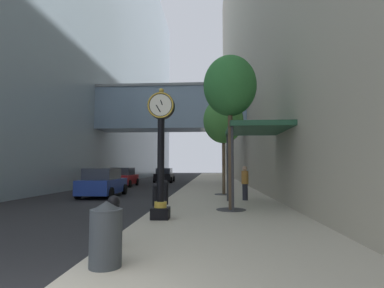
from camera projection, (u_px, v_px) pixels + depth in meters
name	position (u px, v px, depth m)	size (l,w,h in m)	color
ground_plane	(189.00, 184.00, 30.12)	(110.00, 110.00, 0.00)	#262628
sidewalk_right	(215.00, 182.00, 32.94)	(5.33, 80.00, 0.14)	#BCB29E
building_block_left	(85.00, 29.00, 35.21)	(22.76, 80.00, 36.00)	#93A8B7
street_clock	(161.00, 146.00, 9.35)	(0.84, 0.55, 4.10)	black
bollard_nearest	(113.00, 220.00, 5.94)	(0.24, 0.24, 1.04)	black
bollard_third	(156.00, 197.00, 10.51)	(0.24, 0.24, 1.04)	black
bollard_fourth	(166.00, 192.00, 12.79)	(0.24, 0.24, 1.04)	black
street_tree_near	(230.00, 87.00, 11.47)	(2.03, 2.03, 5.88)	#333335
street_tree_mid_near	(223.00, 121.00, 17.63)	(2.35, 2.35, 5.69)	#333335
trash_bin	(106.00, 233.00, 4.83)	(0.53, 0.53, 1.05)	#383D42
pedestrian_walking	(245.00, 182.00, 14.41)	(0.48, 0.48, 1.64)	#23232D
storefront_awning	(255.00, 130.00, 12.57)	(2.40, 3.60, 3.30)	#235138
car_black_near	(164.00, 175.00, 33.75)	(2.11, 4.59, 1.58)	black
car_blue_mid	(103.00, 183.00, 17.44)	(2.09, 4.21, 1.65)	navy
car_red_far	(123.00, 177.00, 26.50)	(2.13, 4.38, 1.66)	#AD191E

